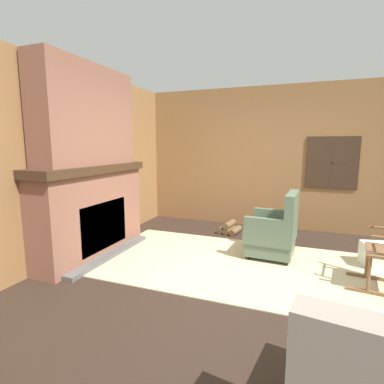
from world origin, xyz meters
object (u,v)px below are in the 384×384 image
(armchair, at_px, (274,233))
(firewood_stack, at_px, (229,228))
(storage_case, at_px, (95,160))
(oil_lamp_vase, at_px, (71,159))
(laundry_basket, at_px, (382,255))

(armchair, height_order, firewood_stack, armchair)
(storage_case, bearing_deg, firewood_stack, 43.89)
(armchair, relative_size, storage_case, 4.15)
(firewood_stack, relative_size, oil_lamp_vase, 1.58)
(firewood_stack, distance_m, oil_lamp_vase, 2.92)
(firewood_stack, bearing_deg, armchair, -46.19)
(armchair, distance_m, firewood_stack, 1.28)
(laundry_basket, relative_size, oil_lamp_vase, 2.02)
(armchair, relative_size, laundry_basket, 1.75)
(oil_lamp_vase, xyz_separation_m, storage_case, (0.00, 0.46, -0.03))
(armchair, distance_m, oil_lamp_vase, 2.94)
(armchair, height_order, oil_lamp_vase, oil_lamp_vase)
(oil_lamp_vase, bearing_deg, armchair, 24.30)
(armchair, xyz_separation_m, firewood_stack, (-0.87, 0.90, -0.26))
(storage_case, bearing_deg, oil_lamp_vase, -90.01)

